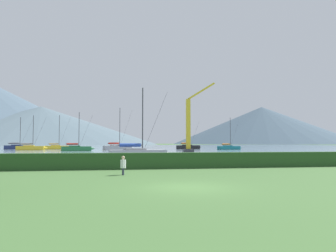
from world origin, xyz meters
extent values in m
plane|color=#477038|center=(0.00, 0.00, 0.00)|extent=(1000.00, 1000.00, 0.00)
cube|color=gray|center=(0.00, 137.00, 0.00)|extent=(320.00, 246.00, 0.00)
cube|color=#284C23|center=(0.00, 11.00, 0.64)|extent=(80.00, 1.20, 1.29)
cube|color=black|center=(19.82, 84.95, 0.59)|extent=(7.92, 4.54, 1.18)
cone|color=black|center=(23.95, 86.12, 0.59)|extent=(1.51, 1.32, 1.00)
cube|color=black|center=(19.41, 84.83, 1.02)|extent=(3.18, 2.50, 0.75)
cylinder|color=#333338|center=(20.44, 85.12, 5.04)|extent=(0.15, 0.15, 8.79)
cylinder|color=#333338|center=(18.82, 84.66, 1.83)|extent=(3.28, 1.05, 0.13)
cylinder|color=orange|center=(18.82, 84.66, 1.83)|extent=(2.89, 1.24, 0.47)
cylinder|color=#333338|center=(22.14, 85.61, 4.82)|extent=(3.44, 1.01, 8.37)
cube|color=gold|center=(-21.57, 86.93, 0.56)|extent=(7.31, 3.52, 1.10)
cone|color=gold|center=(-17.61, 87.59, 0.56)|extent=(1.34, 1.12, 0.94)
cube|color=gold|center=(-21.96, 86.87, 0.96)|extent=(2.85, 2.09, 0.70)
cylinder|color=#333338|center=(-20.97, 87.03, 5.62)|extent=(0.14, 0.14, 10.03)
cylinder|color=#333338|center=(-22.53, 86.77, 1.71)|extent=(3.13, 0.64, 0.12)
cylinder|color=tan|center=(-22.53, 86.77, 1.71)|extent=(2.72, 0.87, 0.44)
cylinder|color=#333338|center=(-19.34, 87.30, 5.37)|extent=(3.30, 0.58, 9.54)
cube|color=#9E9EA3|center=(-0.56, 26.80, 0.58)|extent=(7.65, 3.66, 1.15)
cone|color=#9E9EA3|center=(3.58, 27.47, 0.58)|extent=(1.40, 1.17, 0.98)
cube|color=gray|center=(-0.98, 26.73, 1.00)|extent=(2.97, 2.18, 0.73)
cylinder|color=#333338|center=(0.06, 26.90, 5.04)|extent=(0.15, 0.15, 8.82)
cylinder|color=#333338|center=(-1.57, 26.63, 1.79)|extent=(3.28, 0.65, 0.13)
cylinder|color=#2847A3|center=(-1.57, 26.63, 1.79)|extent=(2.85, 0.91, 0.46)
cylinder|color=#333338|center=(1.77, 27.18, 4.82)|extent=(3.45, 0.59, 8.39)
cube|color=navy|center=(-33.81, 89.52, 0.61)|extent=(8.11, 4.82, 1.21)
cone|color=navy|center=(-29.62, 90.84, 0.61)|extent=(1.56, 1.37, 1.03)
cube|color=#1B2449|center=(-34.22, 89.39, 1.05)|extent=(3.27, 2.61, 0.77)
cylinder|color=#333338|center=(-33.18, 89.72, 5.38)|extent=(0.15, 0.15, 9.44)
cylinder|color=#333338|center=(-34.83, 89.20, 1.87)|extent=(3.33, 1.16, 0.13)
cylinder|color=gray|center=(-34.83, 89.20, 1.87)|extent=(2.94, 1.34, 0.48)
cylinder|color=#333338|center=(-31.45, 90.27, 5.15)|extent=(3.49, 1.13, 8.98)
cube|color=#236B38|center=(-13.35, 67.20, 0.57)|extent=(7.52, 3.96, 1.12)
cone|color=#236B38|center=(-9.37, 68.10, 0.57)|extent=(1.41, 1.20, 0.96)
cube|color=#206032|center=(-13.75, 67.11, 0.98)|extent=(2.97, 2.26, 0.72)
cylinder|color=#333338|center=(-12.76, 67.34, 5.24)|extent=(0.14, 0.14, 9.24)
cylinder|color=#333338|center=(-14.33, 66.98, 1.74)|extent=(3.17, 0.82, 0.12)
cylinder|color=red|center=(-14.33, 66.98, 1.74)|extent=(2.77, 1.04, 0.45)
cylinder|color=#333338|center=(-11.11, 67.71, 5.00)|extent=(3.33, 0.77, 8.79)
cube|color=#19707A|center=(29.91, 74.80, 0.52)|extent=(6.84, 3.08, 1.04)
cone|color=#19707A|center=(33.66, 75.27, 0.52)|extent=(1.23, 1.02, 0.88)
cube|color=#16646E|center=(29.54, 74.75, 0.90)|extent=(2.63, 1.88, 0.66)
cylinder|color=#333338|center=(30.47, 74.87, 5.10)|extent=(0.13, 0.13, 9.07)
cylinder|color=#333338|center=(29.00, 74.68, 1.61)|extent=(2.96, 0.49, 0.11)
cylinder|color=orange|center=(29.00, 74.68, 1.61)|extent=(2.56, 0.73, 0.42)
cylinder|color=#333338|center=(32.02, 75.06, 4.88)|extent=(3.12, 0.43, 8.62)
cube|color=gold|center=(-26.89, 77.32, 0.57)|extent=(7.36, 3.13, 1.12)
cone|color=gold|center=(-22.82, 77.72, 0.57)|extent=(1.31, 1.07, 0.96)
cube|color=gold|center=(-27.30, 77.29, 0.98)|extent=(2.81, 1.96, 0.72)
cylinder|color=#333338|center=(-26.28, 77.38, 5.16)|extent=(0.14, 0.14, 9.09)
cylinder|color=#333338|center=(-27.88, 77.23, 1.74)|extent=(3.22, 0.43, 0.12)
cylinder|color=gray|center=(-27.88, 77.23, 1.74)|extent=(2.77, 0.71, 0.45)
cylinder|color=#333338|center=(-24.60, 77.54, 4.94)|extent=(3.39, 0.36, 8.65)
cube|color=#9E9EA3|center=(-3.05, 74.52, 0.61)|extent=(8.18, 5.01, 1.22)
cone|color=#9E9EA3|center=(1.13, 75.95, 0.61)|extent=(1.59, 1.41, 1.03)
cube|color=gray|center=(-3.47, 74.38, 1.05)|extent=(3.32, 2.69, 0.77)
cylinder|color=#333338|center=(-2.42, 74.74, 6.30)|extent=(0.15, 0.15, 11.27)
cylinder|color=#333338|center=(-4.07, 74.17, 1.88)|extent=(3.34, 1.25, 0.13)
cylinder|color=red|center=(-4.07, 74.17, 1.88)|extent=(2.96, 1.42, 0.49)
cylinder|color=#333338|center=(-0.70, 75.33, 6.02)|extent=(3.49, 1.22, 10.72)
cylinder|color=#2D3347|center=(-2.94, 6.12, 0.23)|extent=(0.14, 0.14, 0.45)
cylinder|color=#2D3347|center=(-2.93, 6.30, 0.23)|extent=(0.14, 0.14, 0.45)
cylinder|color=silver|center=(-2.93, 6.21, 0.73)|extent=(0.36, 0.36, 0.55)
cylinder|color=silver|center=(-2.95, 5.97, 0.75)|extent=(0.09, 0.09, 0.49)
cylinder|color=silver|center=(-2.92, 6.45, 0.75)|extent=(0.09, 0.09, 0.49)
sphere|color=tan|center=(-2.93, 6.21, 1.14)|extent=(0.22, 0.22, 0.22)
cube|color=#333338|center=(11.10, 47.53, 0.40)|extent=(2.00, 2.00, 0.80)
cube|color=gold|center=(11.10, 47.53, 5.91)|extent=(0.80, 0.80, 10.22)
cube|color=gold|center=(13.91, 47.53, 12.76)|extent=(5.80, 0.36, 3.79)
cone|color=#425666|center=(191.49, 381.44, 25.15)|extent=(240.87, 240.87, 50.29)
cone|color=slate|center=(-79.45, 320.65, 19.46)|extent=(239.38, 239.38, 38.92)
camera|label=1|loc=(-3.40, -14.61, 2.14)|focal=33.41mm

